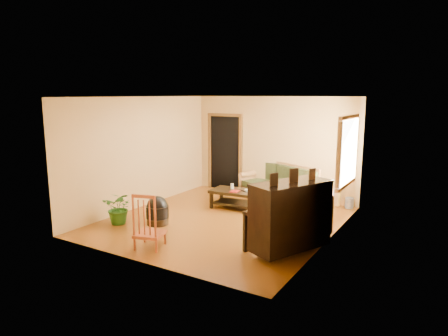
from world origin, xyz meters
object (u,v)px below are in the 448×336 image
Objects in this scene: red_chair at (149,220)px; potted_plant at (119,208)px; coffee_table at (236,199)px; piano at (290,218)px; ceramic_crock at (349,203)px; armchair at (312,211)px; sofa at (278,184)px; footstool at (158,214)px.

red_chair is 1.56m from potted_plant.
coffee_table is 2.92m from red_chair.
ceramic_crock is at bearing 111.12° from piano.
piano is at bearing -41.89° from coffee_table.
armchair is at bearing -20.05° from coffee_table.
ceramic_crock is (2.38, 4.29, -0.37)m from red_chair.
sofa reaches higher than armchair.
piano is at bearing -108.46° from armchair.
piano is 2.99× the size of footstool.
ceramic_crock is at bearing 43.90° from red_chair.
potted_plant is at bearing -136.27° from ceramic_crock.
sofa is at bearing 63.78° from footstool.
ceramic_crock is (2.28, 1.38, -0.09)m from coffee_table.
sofa is 2.48× the size of armchair.
armchair is 1.28× the size of potted_plant.
red_chair is (-2.19, -2.15, 0.06)m from armchair.
sofa is at bearing 59.88° from coffee_table.
armchair is 0.89× the size of red_chair.
piano reaches higher than potted_plant.
sofa reaches higher than potted_plant.
ceramic_crock is (1.68, 0.35, -0.34)m from sofa.
sofa is at bearing 62.83° from red_chair.
red_chair is (-0.70, -3.94, 0.03)m from sofa.
piano is at bearing -0.17° from footstool.
piano is (1.49, -2.90, 0.15)m from sofa.
footstool is at bearing 29.24° from potted_plant.
ceramic_crock is at bearing 43.73° from potted_plant.
red_chair is 1.44× the size of potted_plant.
red_chair is at bearing -154.02° from armchair.
coffee_table is 4.75× the size of ceramic_crock.
piano is (-0.00, -1.11, 0.17)m from armchair.
potted_plant is (-1.51, -2.25, 0.13)m from coffee_table.
sofa is 2.33m from armchair.
footstool is (-2.91, 0.01, -0.39)m from piano.
footstool is at bearing -133.76° from ceramic_crock.
sofa is 2.20× the size of red_chair.
armchair is at bearing -95.13° from ceramic_crock.
red_chair is at bearing -119.07° from ceramic_crock.
piano reaches higher than armchair.
potted_plant reaches higher than footstool.
sofa reaches higher than footstool.
armchair is 1.89× the size of footstool.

